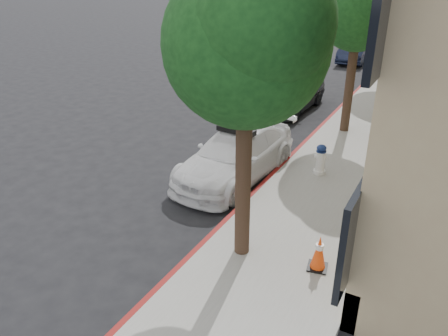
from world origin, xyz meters
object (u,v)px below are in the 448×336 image
parked_car_mid (292,93)px  traffic_cone (319,252)px  fire_hydrant (320,160)px  parked_car_far (355,50)px  police_car (236,155)px

parked_car_mid → traffic_cone: bearing=-64.4°
parked_car_mid → traffic_cone: size_ratio=5.81×
fire_hydrant → parked_car_far: bearing=81.1°
parked_car_far → fire_hydrant: size_ratio=4.81×
police_car → parked_car_mid: (-0.83, 6.48, 0.05)m
police_car → parked_car_mid: bearing=101.1°
police_car → fire_hydrant: 2.32m
police_car → fire_hydrant: bearing=29.4°
parked_car_far → police_car: bearing=-90.7°
police_car → parked_car_far: (-0.85, 17.15, 0.01)m
traffic_cone → parked_car_far: bearing=101.7°
police_car → parked_car_mid: size_ratio=1.12×
parked_car_mid → fire_hydrant: 6.21m
police_car → parked_car_mid: 6.54m
fire_hydrant → traffic_cone: 4.21m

